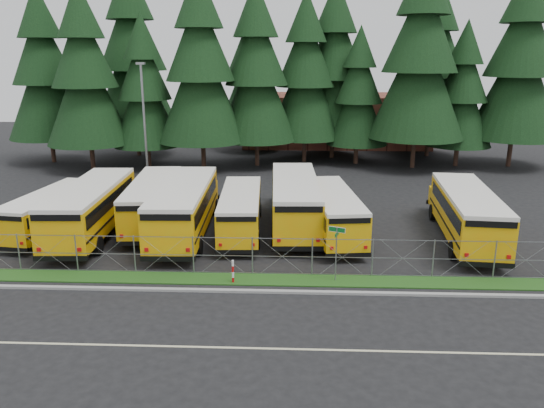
{
  "coord_description": "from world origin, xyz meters",
  "views": [
    {
      "loc": [
        1.04,
        -25.83,
        10.78
      ],
      "look_at": [
        -0.22,
        4.0,
        2.31
      ],
      "focal_mm": 35.0,
      "sensor_mm": 36.0,
      "label": 1
    }
  ],
  "objects_px": {
    "bus_2": "(154,202)",
    "bus_5": "(295,203)",
    "bus_0": "(53,212)",
    "bus_4": "(241,212)",
    "striped_bollard": "(233,272)",
    "bus_1": "(94,209)",
    "bus_3": "(185,209)",
    "bus_6": "(332,213)",
    "light_standard": "(144,120)",
    "street_sign": "(336,242)",
    "bus_east": "(465,215)"
  },
  "relations": [
    {
      "from": "bus_2",
      "to": "bus_5",
      "type": "relative_size",
      "value": 0.91
    },
    {
      "from": "bus_1",
      "to": "bus_5",
      "type": "bearing_deg",
      "value": 6.73
    },
    {
      "from": "bus_5",
      "to": "street_sign",
      "type": "xyz_separation_m",
      "value": [
        2.02,
        -8.49,
        0.41
      ]
    },
    {
      "from": "bus_2",
      "to": "bus_5",
      "type": "height_order",
      "value": "bus_5"
    },
    {
      "from": "bus_1",
      "to": "bus_east",
      "type": "xyz_separation_m",
      "value": [
        22.5,
        -0.08,
        -0.05
      ]
    },
    {
      "from": "bus_4",
      "to": "light_standard",
      "type": "height_order",
      "value": "light_standard"
    },
    {
      "from": "bus_east",
      "to": "bus_2",
      "type": "bearing_deg",
      "value": 178.86
    },
    {
      "from": "bus_1",
      "to": "bus_3",
      "type": "relative_size",
      "value": 0.98
    },
    {
      "from": "bus_0",
      "to": "bus_4",
      "type": "bearing_deg",
      "value": 8.53
    },
    {
      "from": "bus_1",
      "to": "bus_2",
      "type": "distance_m",
      "value": 3.84
    },
    {
      "from": "bus_3",
      "to": "street_sign",
      "type": "distance_m",
      "value": 11.05
    },
    {
      "from": "bus_5",
      "to": "bus_3",
      "type": "bearing_deg",
      "value": -167.7
    },
    {
      "from": "bus_2",
      "to": "bus_5",
      "type": "distance_m",
      "value": 9.13
    },
    {
      "from": "bus_0",
      "to": "bus_east",
      "type": "height_order",
      "value": "bus_east"
    },
    {
      "from": "bus_5",
      "to": "bus_east",
      "type": "height_order",
      "value": "bus_5"
    },
    {
      "from": "bus_5",
      "to": "bus_6",
      "type": "xyz_separation_m",
      "value": [
        2.31,
        -1.47,
        -0.23
      ]
    },
    {
      "from": "street_sign",
      "to": "bus_east",
      "type": "bearing_deg",
      "value": 38.29
    },
    {
      "from": "bus_6",
      "to": "bus_2",
      "type": "bearing_deg",
      "value": 165.54
    },
    {
      "from": "bus_3",
      "to": "bus_5",
      "type": "bearing_deg",
      "value": 12.67
    },
    {
      "from": "striped_bollard",
      "to": "light_standard",
      "type": "xyz_separation_m",
      "value": [
        -9.53,
        19.84,
        4.9
      ]
    },
    {
      "from": "bus_east",
      "to": "light_standard",
      "type": "relative_size",
      "value": 1.17
    },
    {
      "from": "bus_3",
      "to": "light_standard",
      "type": "relative_size",
      "value": 1.23
    },
    {
      "from": "bus_0",
      "to": "bus_6",
      "type": "distance_m",
      "value": 17.39
    },
    {
      "from": "striped_bollard",
      "to": "bus_1",
      "type": "bearing_deg",
      "value": 143.38
    },
    {
      "from": "bus_3",
      "to": "bus_6",
      "type": "xyz_separation_m",
      "value": [
        9.01,
        0.26,
        -0.24
      ]
    },
    {
      "from": "bus_0",
      "to": "bus_5",
      "type": "xyz_separation_m",
      "value": [
        15.08,
        1.6,
        0.33
      ]
    },
    {
      "from": "bus_2",
      "to": "street_sign",
      "type": "relative_size",
      "value": 4.02
    },
    {
      "from": "bus_0",
      "to": "light_standard",
      "type": "height_order",
      "value": "light_standard"
    },
    {
      "from": "bus_1",
      "to": "bus_6",
      "type": "relative_size",
      "value": 1.15
    },
    {
      "from": "bus_east",
      "to": "bus_5",
      "type": "bearing_deg",
      "value": 173.82
    },
    {
      "from": "street_sign",
      "to": "bus_4",
      "type": "bearing_deg",
      "value": 126.7
    },
    {
      "from": "striped_bollard",
      "to": "light_standard",
      "type": "relative_size",
      "value": 0.12
    },
    {
      "from": "bus_0",
      "to": "bus_4",
      "type": "distance_m",
      "value": 11.76
    },
    {
      "from": "bus_5",
      "to": "light_standard",
      "type": "height_order",
      "value": "light_standard"
    },
    {
      "from": "bus_3",
      "to": "bus_4",
      "type": "xyz_separation_m",
      "value": [
        3.38,
        0.41,
        -0.28
      ]
    },
    {
      "from": "bus_0",
      "to": "striped_bollard",
      "type": "bearing_deg",
      "value": -24.07
    },
    {
      "from": "bus_3",
      "to": "light_standard",
      "type": "height_order",
      "value": "light_standard"
    },
    {
      "from": "bus_2",
      "to": "bus_east",
      "type": "height_order",
      "value": "bus_east"
    },
    {
      "from": "bus_4",
      "to": "bus_6",
      "type": "height_order",
      "value": "bus_6"
    },
    {
      "from": "bus_2",
      "to": "bus_4",
      "type": "relative_size",
      "value": 1.1
    },
    {
      "from": "bus_1",
      "to": "striped_bollard",
      "type": "bearing_deg",
      "value": -39.06
    },
    {
      "from": "light_standard",
      "to": "street_sign",
      "type": "bearing_deg",
      "value": -53.17
    },
    {
      "from": "bus_6",
      "to": "bus_3",
      "type": "bearing_deg",
      "value": 175.12
    },
    {
      "from": "bus_4",
      "to": "bus_6",
      "type": "xyz_separation_m",
      "value": [
        5.63,
        -0.15,
        0.04
      ]
    },
    {
      "from": "bus_1",
      "to": "striped_bollard",
      "type": "xyz_separation_m",
      "value": [
        9.36,
        -6.96,
        -1.0
      ]
    },
    {
      "from": "bus_2",
      "to": "bus_6",
      "type": "height_order",
      "value": "bus_2"
    },
    {
      "from": "bus_5",
      "to": "street_sign",
      "type": "height_order",
      "value": "bus_5"
    },
    {
      "from": "bus_0",
      "to": "bus_4",
      "type": "relative_size",
      "value": 0.96
    },
    {
      "from": "bus_6",
      "to": "street_sign",
      "type": "xyz_separation_m",
      "value": [
        -0.28,
        -7.03,
        0.65
      ]
    },
    {
      "from": "bus_6",
      "to": "bus_east",
      "type": "xyz_separation_m",
      "value": [
        7.86,
        -0.6,
        0.16
      ]
    }
  ]
}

